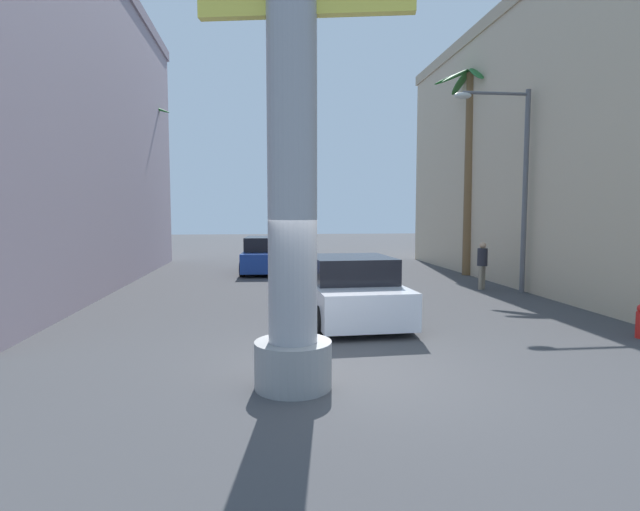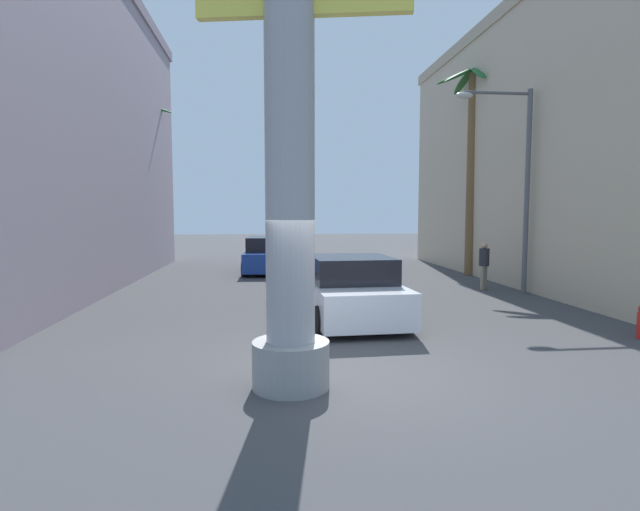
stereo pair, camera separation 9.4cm
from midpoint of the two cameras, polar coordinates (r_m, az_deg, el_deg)
The scene contains 9 objects.
ground_plane at distance 17.94m, azimuth -2.09°, elevation -3.48°, with size 90.47×90.47×0.00m, color #424244.
building_right at distance 21.46m, azimuth 28.04°, elevation 10.97°, with size 6.67×19.88×10.17m.
neon_sign_pole at distance 7.79m, azimuth -3.11°, elevation 25.80°, with size 3.43×1.15×11.15m.
street_lamp at distance 17.28m, azimuth 21.57°, elevation 9.13°, with size 2.53×0.28×6.50m.
car_lead at distance 12.37m, azimuth 3.49°, elevation -3.96°, with size 2.33×5.02×1.56m.
car_far at distance 22.18m, azimuth -5.99°, elevation 0.00°, with size 2.11×4.56×1.56m.
palm_tree_mid_right at distance 22.05m, azimuth 17.09°, elevation 11.01°, with size 2.81×2.79×8.56m.
palm_tree_far_left at distance 26.29m, azimuth -19.81°, elevation 10.13°, with size 3.22×3.00×8.04m.
pedestrian_mid_right at distance 17.87m, azimuth 18.38°, elevation -0.70°, with size 0.48×0.48×1.62m.
Camera 2 is at (-1.23, -7.72, 2.59)m, focal length 28.00 mm.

